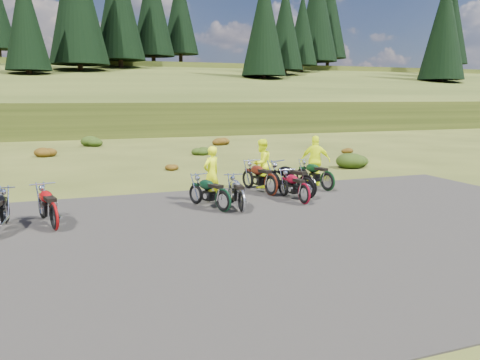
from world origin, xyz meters
name	(u,v)px	position (x,y,z in m)	size (l,w,h in m)	color
ground	(247,215)	(0.00, 0.00, 0.00)	(300.00, 300.00, 0.00)	#384216
gravel_pad	(274,233)	(0.00, -2.00, 0.00)	(20.00, 12.00, 0.04)	black
hill_slope	(110,124)	(0.00, 50.00, 0.00)	(300.00, 46.00, 3.00)	#2D3B13
hill_plateau	(90,111)	(0.00, 110.00, 0.00)	(300.00, 90.00, 9.17)	#2D3B13
conifer_21	(25,18)	(-9.00, 50.00, 12.56)	(5.28, 5.28, 14.00)	black
conifer_23	(118,1)	(3.00, 62.00, 17.47)	(7.48, 7.48, 19.00)	black
conifer_24	(152,6)	(9.00, 68.00, 18.16)	(7.04, 7.04, 18.00)	black
conifer_25	(180,11)	(15.00, 74.00, 18.66)	(6.60, 6.60, 17.00)	black
conifer_26	(264,23)	(21.00, 49.00, 13.37)	(6.16, 6.16, 16.00)	black
conifer_27	(285,27)	(27.00, 55.00, 14.06)	(5.72, 5.72, 15.00)	black
conifer_28	(302,29)	(33.00, 61.00, 14.76)	(5.28, 5.28, 14.00)	black
conifer_29	(317,11)	(39.00, 67.00, 18.97)	(7.92, 7.92, 20.00)	black
conifer_30	(329,15)	(45.00, 73.00, 19.66)	(7.48, 7.48, 19.00)	black
conifer_31	(444,27)	(51.00, 48.00, 14.18)	(7.04, 7.04, 18.00)	black
conifer_32	(446,30)	(57.00, 54.00, 14.87)	(6.60, 6.60, 17.00)	black
conifer_33	(448,32)	(63.00, 60.00, 15.56)	(6.16, 6.16, 16.00)	black
conifer_34	(449,33)	(69.00, 66.00, 16.26)	(5.72, 5.72, 15.00)	black
conifer_35	(450,35)	(75.00, 72.00, 16.95)	(5.28, 5.28, 14.00)	black
conifer_36	(452,25)	(81.00, 78.00, 20.16)	(7.92, 7.92, 20.00)	black
shrub_2	(45,150)	(-6.20, 16.60, 0.38)	(1.30, 1.30, 0.77)	#632D0C
shrub_3	(93,140)	(-3.30, 21.90, 0.46)	(1.56, 1.56, 0.92)	black
shrub_4	(170,166)	(-0.40, 9.20, 0.23)	(0.77, 0.77, 0.45)	#632D0C
shrub_5	(200,150)	(2.50, 14.50, 0.31)	(1.03, 1.03, 0.61)	black
shrub_6	(220,140)	(5.40, 19.80, 0.38)	(1.30, 1.30, 0.77)	#632D0C
shrub_7	(353,158)	(8.30, 7.10, 0.46)	(1.56, 1.56, 0.92)	black
shrub_8	(345,149)	(11.20, 12.40, 0.23)	(0.77, 0.77, 0.45)	#632D0C
motorcycle_1	(55,231)	(-5.26, 0.04, 0.00)	(2.07, 0.69, 1.09)	maroon
motorcycle_2	(223,213)	(-0.58, 0.44, 0.00)	(2.00, 0.67, 1.05)	black
motorcycle_3	(242,214)	(-0.09, 0.17, 0.00)	(1.94, 0.65, 1.02)	#9E9EA2
motorcycle_4	(271,197)	(1.70, 2.10, 0.00)	(2.19, 0.73, 1.15)	#50190D
motorcycle_5	(306,200)	(2.61, 1.20, 0.00)	(2.32, 0.77, 1.21)	black
motorcycle_6	(304,205)	(2.17, 0.54, 0.00)	(1.93, 0.64, 1.01)	maroon
motorcycle_7	(327,192)	(3.98, 2.18, 0.00)	(2.07, 0.69, 1.09)	black
person_middle	(211,174)	(-0.44, 2.13, 0.90)	(0.66, 0.43, 1.80)	#E8FB0D
person_right_a	(262,164)	(1.97, 3.63, 0.92)	(0.89, 0.70, 1.84)	#E8FB0D
person_right_b	(315,161)	(4.10, 3.34, 0.97)	(1.13, 0.47, 1.93)	#E8FB0D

